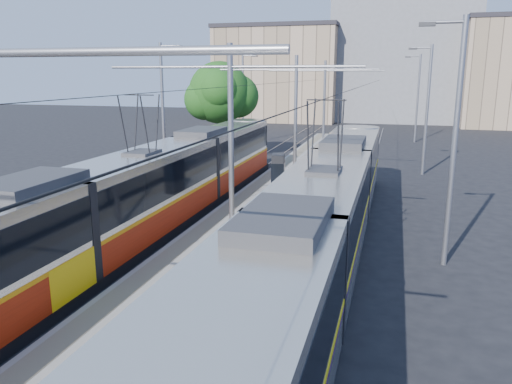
% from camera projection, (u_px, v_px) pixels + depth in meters
% --- Properties ---
extents(ground, '(160.00, 160.00, 0.00)m').
position_uv_depth(ground, '(122.00, 358.00, 11.27)').
color(ground, black).
rests_on(ground, ground).
extents(platform, '(4.00, 50.00, 0.30)m').
position_uv_depth(platform, '(284.00, 189.00, 27.17)').
color(platform, gray).
rests_on(platform, ground).
extents(tactile_strip_left, '(0.70, 50.00, 0.01)m').
position_uv_depth(tactile_strip_left, '(258.00, 185.00, 27.52)').
color(tactile_strip_left, gray).
rests_on(tactile_strip_left, platform).
extents(tactile_strip_right, '(0.70, 50.00, 0.01)m').
position_uv_depth(tactile_strip_right, '(310.00, 188.00, 26.76)').
color(tactile_strip_right, gray).
rests_on(tactile_strip_right, platform).
extents(rails, '(8.71, 70.00, 0.03)m').
position_uv_depth(rails, '(284.00, 191.00, 27.20)').
color(rails, gray).
rests_on(rails, ground).
extents(tram_left, '(2.43, 30.86, 5.50)m').
position_uv_depth(tram_left, '(144.00, 194.00, 19.37)').
color(tram_left, black).
rests_on(tram_left, ground).
extents(tram_right, '(2.43, 29.46, 5.50)m').
position_uv_depth(tram_right, '(323.00, 216.00, 15.82)').
color(tram_right, black).
rests_on(tram_right, ground).
extents(catenary, '(9.20, 70.00, 7.00)m').
position_uv_depth(catenary, '(272.00, 112.00, 23.49)').
color(catenary, gray).
rests_on(catenary, platform).
extents(street_lamps, '(15.18, 38.22, 8.00)m').
position_uv_depth(street_lamps, '(299.00, 109.00, 29.99)').
color(street_lamps, gray).
rests_on(street_lamps, ground).
extents(shelter, '(0.77, 1.09, 2.22)m').
position_uv_depth(shelter, '(278.00, 176.00, 24.06)').
color(shelter, black).
rests_on(shelter, platform).
extents(tree, '(4.93, 4.56, 7.16)m').
position_uv_depth(tree, '(224.00, 94.00, 36.24)').
color(tree, '#382314').
rests_on(tree, ground).
extents(building_left, '(16.32, 12.24, 12.52)m').
position_uv_depth(building_left, '(281.00, 74.00, 68.67)').
color(building_left, tan).
rests_on(building_left, ground).
extents(building_centre, '(18.36, 14.28, 17.08)m').
position_uv_depth(building_centre, '(402.00, 56.00, 67.72)').
color(building_centre, gray).
rests_on(building_centre, ground).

